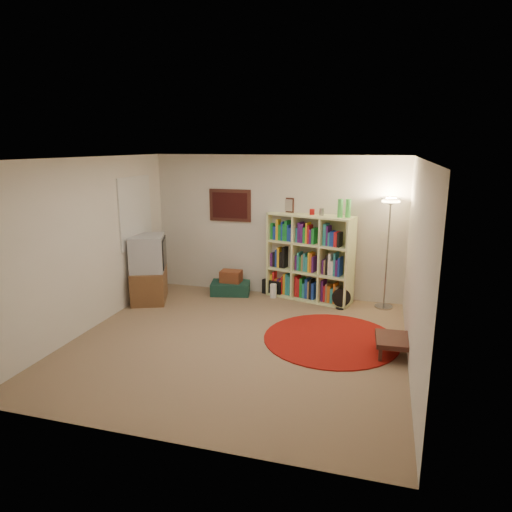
# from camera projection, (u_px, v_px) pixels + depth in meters

# --- Properties ---
(room) EXTENTS (4.54, 4.54, 2.54)m
(room) POSITION_uv_depth(u_px,v_px,m) (234.00, 253.00, 6.08)
(room) COLOR #82674C
(room) RESTS_ON ground
(bookshelf) EXTENTS (1.57, 0.83, 1.81)m
(bookshelf) POSITION_uv_depth(u_px,v_px,m) (309.00, 259.00, 7.96)
(bookshelf) COLOR #F4FFAA
(bookshelf) RESTS_ON ground
(floor_lamp) EXTENTS (0.43, 0.43, 1.85)m
(floor_lamp) POSITION_uv_depth(u_px,v_px,m) (390.00, 217.00, 7.31)
(floor_lamp) COLOR #99989C
(floor_lamp) RESTS_ON ground
(floor_fan) EXTENTS (0.31, 0.21, 0.35)m
(floor_fan) POSITION_uv_depth(u_px,v_px,m) (341.00, 299.00, 7.57)
(floor_fan) COLOR black
(floor_fan) RESTS_ON ground
(tv_stand) EXTENTS (0.81, 0.95, 1.16)m
(tv_stand) POSITION_uv_depth(u_px,v_px,m) (149.00, 270.00, 7.90)
(tv_stand) COLOR brown
(tv_stand) RESTS_ON ground
(suitcase) EXTENTS (0.77, 0.59, 0.22)m
(suitcase) POSITION_uv_depth(u_px,v_px,m) (231.00, 288.00, 8.36)
(suitcase) COLOR #13352B
(suitcase) RESTS_ON ground
(wicker_basket) EXTENTS (0.38, 0.27, 0.21)m
(wicker_basket) POSITION_uv_depth(u_px,v_px,m) (231.00, 276.00, 8.32)
(wicker_basket) COLOR maroon
(wicker_basket) RESTS_ON suitcase
(duffel_bag) EXTENTS (0.45, 0.41, 0.26)m
(duffel_bag) POSITION_uv_depth(u_px,v_px,m) (275.00, 286.00, 8.41)
(duffel_bag) COLOR black
(duffel_bag) RESTS_ON ground
(paper_towel) EXTENTS (0.15, 0.15, 0.25)m
(paper_towel) POSITION_uv_depth(u_px,v_px,m) (273.00, 291.00, 8.16)
(paper_towel) COLOR white
(paper_towel) RESTS_ON ground
(red_rug) EXTENTS (1.89, 1.89, 0.02)m
(red_rug) POSITION_uv_depth(u_px,v_px,m) (331.00, 339.00, 6.41)
(red_rug) COLOR maroon
(red_rug) RESTS_ON ground
(side_table) EXTENTS (0.58, 0.58, 0.25)m
(side_table) POSITION_uv_depth(u_px,v_px,m) (398.00, 341.00, 5.86)
(side_table) COLOR #331612
(side_table) RESTS_ON ground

